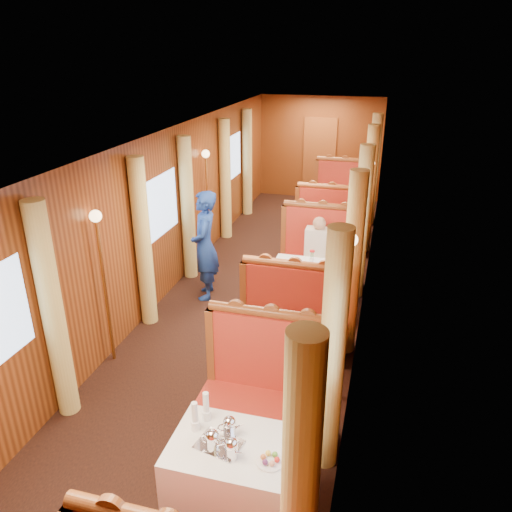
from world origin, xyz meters
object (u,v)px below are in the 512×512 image
(banquette_far_aft, at_px, (342,200))
(tea_tray, at_px, (219,444))
(teapot_left, at_px, (213,443))
(fruit_plate, at_px, (270,460))
(table_mid, at_px, (308,291))
(banquette_mid_fwd, at_px, (295,323))
(banquette_mid_aft, at_px, (319,260))
(steward, at_px, (205,246))
(table_near, at_px, (237,481))
(banquette_near_aft, at_px, (267,397))
(rose_vase_far, at_px, (339,189))
(banquette_far_fwd, at_px, (330,230))
(teapot_right, at_px, (232,451))
(teapot_back, at_px, (230,429))
(passenger, at_px, (318,246))
(table_far, at_px, (336,216))
(rose_vase_mid, at_px, (312,255))

(banquette_far_aft, bearing_deg, tea_tray, -90.91)
(teapot_left, xyz_separation_m, fruit_plate, (0.45, 0.00, -0.05))
(table_mid, distance_m, banquette_mid_fwd, 1.02)
(banquette_mid_aft, relative_size, steward, 0.79)
(teapot_left, bearing_deg, table_near, 43.17)
(banquette_near_aft, bearing_deg, rose_vase_far, 89.87)
(banquette_far_aft, bearing_deg, banquette_far_fwd, -90.00)
(teapot_right, height_order, steward, steward)
(banquette_near_aft, distance_m, teapot_right, 1.21)
(banquette_mid_aft, height_order, teapot_back, banquette_mid_aft)
(banquette_far_aft, bearing_deg, banquette_mid_fwd, -90.00)
(teapot_back, height_order, passenger, passenger)
(table_near, bearing_deg, teapot_left, -147.86)
(table_near, distance_m, table_far, 7.00)
(table_far, height_order, fruit_plate, fruit_plate)
(banquette_near_aft, height_order, banquette_far_fwd, same)
(banquette_far_fwd, bearing_deg, banquette_mid_fwd, -90.00)
(banquette_far_aft, xyz_separation_m, teapot_right, (0.01, -8.14, 0.39))
(banquette_far_fwd, xyz_separation_m, fruit_plate, (0.30, -6.08, 0.35))
(banquette_far_fwd, bearing_deg, teapot_left, -91.48)
(teapot_right, bearing_deg, table_near, 116.41)
(banquette_mid_fwd, bearing_deg, rose_vase_mid, 88.52)
(table_near, xyz_separation_m, tea_tray, (-0.13, -0.04, 0.38))
(banquette_mid_fwd, height_order, fruit_plate, banquette_mid_fwd)
(table_far, distance_m, steward, 3.75)
(banquette_mid_aft, relative_size, teapot_right, 7.98)
(teapot_back, bearing_deg, fruit_plate, -44.91)
(teapot_left, bearing_deg, banquette_mid_aft, 99.09)
(banquette_near_aft, xyz_separation_m, rose_vase_far, (0.01, 6.01, 0.50))
(table_near, xyz_separation_m, steward, (-1.61, 3.65, 0.47))
(table_far, xyz_separation_m, banquette_far_fwd, (0.00, -1.01, 0.05))
(banquette_near_aft, bearing_deg, banquette_far_fwd, 90.00)
(banquette_mid_fwd, bearing_deg, teapot_back, -91.87)
(fruit_plate, bearing_deg, banquette_near_aft, 104.95)
(banquette_mid_fwd, relative_size, tea_tray, 3.94)
(fruit_plate, bearing_deg, steward, 117.02)
(tea_tray, distance_m, fruit_plate, 0.43)
(tea_tray, height_order, fruit_plate, fruit_plate)
(rose_vase_mid, bearing_deg, banquette_far_fwd, 90.63)
(table_mid, relative_size, steward, 0.62)
(teapot_left, distance_m, teapot_back, 0.20)
(teapot_left, relative_size, steward, 0.11)
(teapot_right, bearing_deg, tea_tray, 168.96)
(table_mid, xyz_separation_m, banquette_far_aft, (0.00, 4.51, 0.05))
(table_near, height_order, banquette_far_fwd, banquette_far_fwd)
(passenger, bearing_deg, steward, -157.82)
(banquette_mid_aft, xyz_separation_m, teapot_left, (-0.16, -4.61, 0.40))
(tea_tray, relative_size, fruit_plate, 1.59)
(banquette_far_fwd, relative_size, teapot_left, 7.38)
(banquette_near_aft, xyz_separation_m, passenger, (-0.00, 3.29, 0.32))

